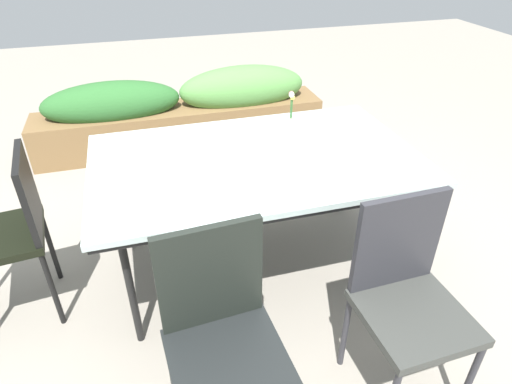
# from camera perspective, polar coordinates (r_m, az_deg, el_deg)

# --- Properties ---
(ground_plane) EXTENTS (12.00, 12.00, 0.00)m
(ground_plane) POSITION_cam_1_polar(r_m,az_deg,el_deg) (2.72, -0.32, -9.95)
(ground_plane) COLOR gray
(dining_table) EXTENTS (1.71, 1.04, 0.74)m
(dining_table) POSITION_cam_1_polar(r_m,az_deg,el_deg) (2.35, 0.00, 3.67)
(dining_table) COLOR #B2C6C1
(dining_table) RESTS_ON ground
(chair_near_left) EXTENTS (0.45, 0.45, 0.93)m
(chair_near_left) POSITION_cam_1_polar(r_m,az_deg,el_deg) (1.70, -4.49, -17.67)
(chair_near_left) COLOR black
(chair_near_left) RESTS_ON ground
(chair_end_left) EXTENTS (0.45, 0.45, 0.90)m
(chair_end_left) POSITION_cam_1_polar(r_m,az_deg,el_deg) (2.46, -29.14, -3.94)
(chair_end_left) COLOR black
(chair_end_left) RESTS_ON ground
(chair_near_right) EXTENTS (0.43, 0.43, 0.92)m
(chair_near_right) POSITION_cam_1_polar(r_m,az_deg,el_deg) (1.94, 18.97, -12.08)
(chair_near_right) COLOR #383A36
(chair_near_right) RESTS_ON ground
(flower_vase) EXTENTS (0.05, 0.05, 0.28)m
(flower_vase) POSITION_cam_1_polar(r_m,az_deg,el_deg) (2.48, 4.55, 8.89)
(flower_vase) COLOR silver
(flower_vase) RESTS_ON dining_table
(planter_box) EXTENTS (2.55, 0.44, 0.69)m
(planter_box) POSITION_cam_1_polar(r_m,az_deg,el_deg) (4.06, -9.51, 10.18)
(planter_box) COLOR brown
(planter_box) RESTS_ON ground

